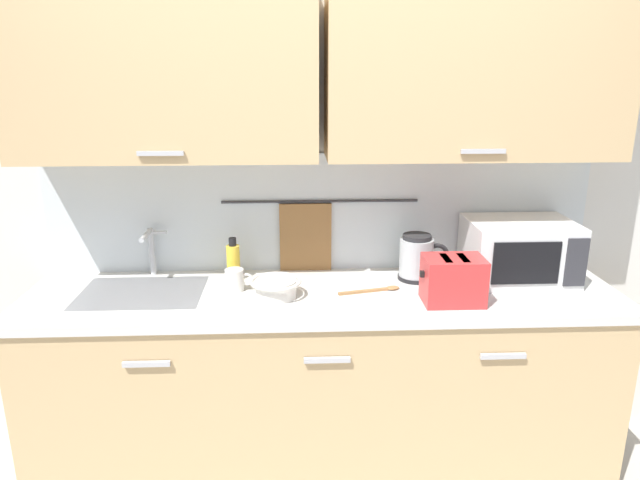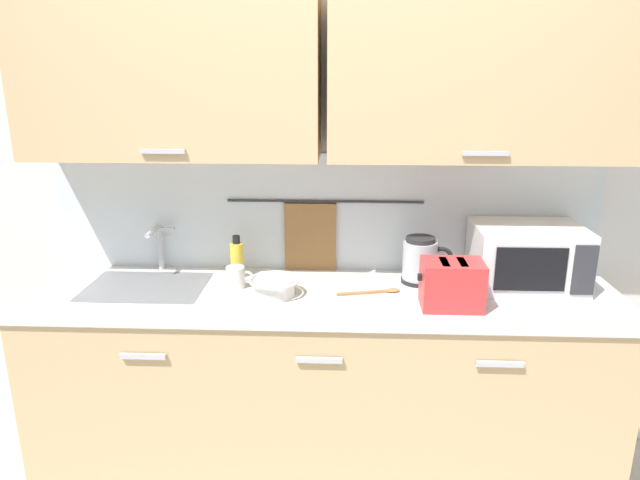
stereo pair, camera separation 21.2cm
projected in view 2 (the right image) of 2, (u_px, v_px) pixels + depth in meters
name	position (u px, v px, depth m)	size (l,w,h in m)	color
counter_unit	(320.00, 383.00, 2.61)	(2.53, 0.64, 0.90)	tan
back_wall_assembly	(325.00, 138.00, 2.53)	(3.70, 0.41, 2.50)	silver
sink_faucet	(159.00, 242.00, 2.69)	(0.09, 0.17, 0.22)	#B2B5BA
microwave	(527.00, 256.00, 2.51)	(0.46, 0.35, 0.27)	white
electric_kettle	(421.00, 260.00, 2.56)	(0.23, 0.16, 0.21)	black
dish_soap_bottle	(237.00, 259.00, 2.63)	(0.06, 0.06, 0.20)	yellow
mug_near_sink	(236.00, 277.00, 2.51)	(0.12, 0.08, 0.09)	silver
mixing_bowl	(274.00, 285.00, 2.43)	(0.21, 0.21, 0.08)	silver
toaster	(452.00, 284.00, 2.30)	(0.26, 0.17, 0.19)	red
wooden_spoon	(376.00, 292.00, 2.46)	(0.27, 0.09, 0.01)	#9E7042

